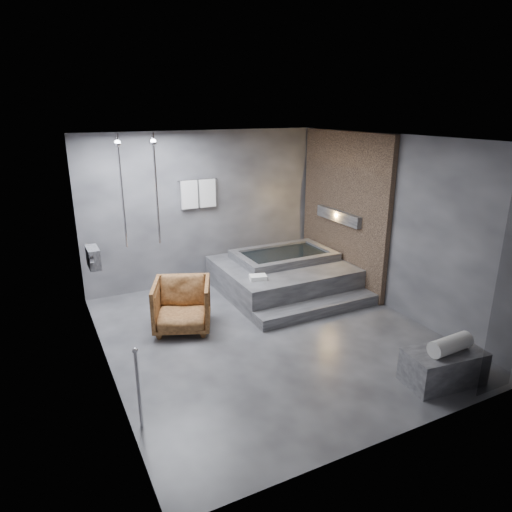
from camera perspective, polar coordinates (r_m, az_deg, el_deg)
room at (r=6.58m, az=3.78°, el=5.35°), size 5.00×5.04×2.82m
tub_deck at (r=8.33m, az=3.27°, el=-2.52°), size 2.20×2.00×0.50m
tub_step at (r=7.47m, az=7.78°, el=-6.51°), size 2.20×0.36×0.18m
concrete_bench at (r=6.08m, az=22.33°, el=-12.65°), size 0.99×0.63×0.42m
driftwood_chair at (r=6.89m, az=-9.22°, el=-6.10°), size 1.07×1.09×0.76m
rolled_towel at (r=5.93m, az=23.13°, el=-10.15°), size 0.58×0.23×0.21m
deck_towel at (r=7.45m, az=0.26°, el=-2.69°), size 0.31×0.26×0.07m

